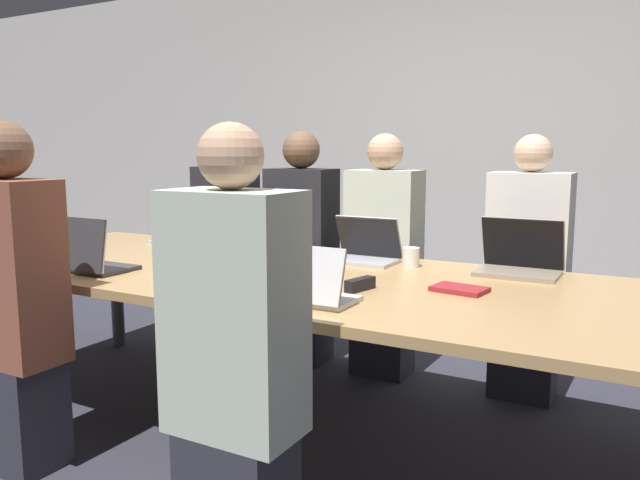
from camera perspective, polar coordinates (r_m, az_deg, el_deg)
The scene contains 21 objects.
ground_plane at distance 3.11m, azimuth -2.91°, elevation -16.41°, with size 24.00×24.00×0.00m, color #2D2D38.
curtain_wall at distance 5.06m, azimuth 11.91°, elevation 9.29°, with size 12.00×0.06×2.80m.
conference_table at distance 2.89m, azimuth -3.01°, elevation -4.04°, with size 3.61×1.31×0.73m.
laptop_near_left at distance 3.07m, azimuth -20.44°, elevation -1.42°, with size 0.34×0.25×0.26m.
person_near_left at distance 2.79m, azimuth -26.22°, elevation -5.17°, with size 0.40×0.24×1.41m.
cup_near_left at distance 3.32m, azimuth -22.73°, elevation -1.46°, with size 0.08×0.08×0.08m.
laptop_far_right at distance 2.98m, azimuth 17.81°, elevation -1.59°, with size 0.36×0.26×0.26m.
person_far_right at distance 3.40m, azimuth 18.43°, elevation -2.92°, with size 0.40×0.24×1.37m.
laptop_far_midleft at distance 3.46m, azimuth -5.43°, elevation 0.14°, with size 0.33×0.27×0.27m.
person_far_midleft at distance 3.80m, azimuth -1.69°, elevation -0.97°, with size 0.40×0.24×1.41m.
bottle_far_midleft at distance 3.53m, azimuth -9.94°, elevation 0.47°, with size 0.08×0.08×0.21m.
laptop_far_left at distance 3.90m, azimuth -12.22°, elevation 0.89°, with size 0.33×0.25×0.26m.
person_far_left at distance 4.26m, azimuth -8.56°, elevation -0.06°, with size 0.40×0.24×1.40m.
cup_far_left at distance 3.73m, azimuth -9.67°, elevation 0.28°, with size 0.10×0.10×0.10m.
laptop_far_center at distance 3.15m, azimuth 4.19°, elevation -0.83°, with size 0.34×0.24×0.23m.
person_far_center at distance 3.58m, azimuth 5.83°, elevation -1.83°, with size 0.40×0.24×1.39m.
cup_far_center at distance 3.05m, azimuth 8.33°, elevation -1.57°, with size 0.08×0.08×0.10m.
laptop_near_midright at distance 2.30m, azimuth -0.98°, elevation -4.28°, with size 0.32×0.22×0.22m.
person_near_midright at distance 1.92m, azimuth -7.80°, elevation -11.07°, with size 0.40×0.24×1.38m.
stapler at distance 2.53m, azimuth 3.69°, elevation -4.07°, with size 0.08×0.16×0.05m.
notebook at distance 2.57m, azimuth 12.64°, elevation -4.42°, with size 0.23×0.17×0.02m.
Camera 1 is at (1.50, -2.39, 1.30)m, focal length 35.00 mm.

